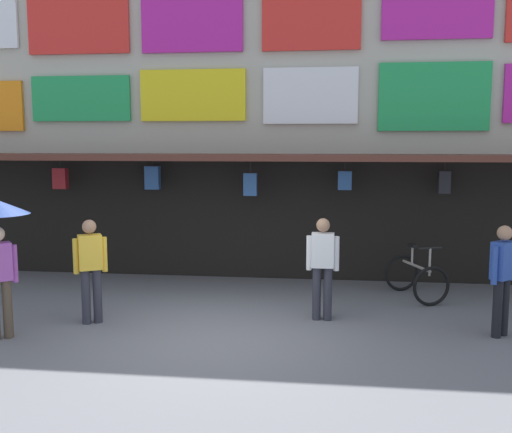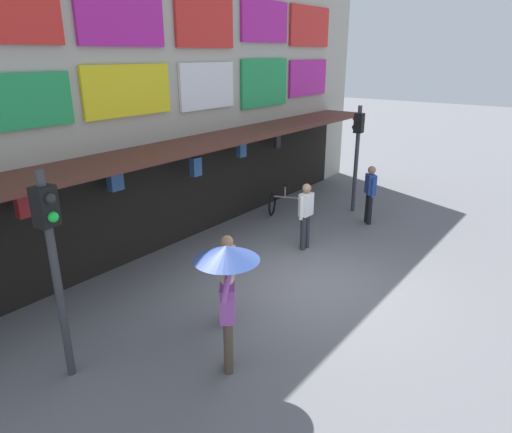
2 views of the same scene
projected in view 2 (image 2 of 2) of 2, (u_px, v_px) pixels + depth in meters
The scene contains 9 objects.
ground_plane at pixel (311, 284), 9.70m from camera, with size 80.00×80.00×0.00m, color slate.
shopfront at pixel (153, 82), 10.96m from camera, with size 18.00×2.60×8.00m.
traffic_light_near at pixel (52, 245), 6.28m from camera, with size 0.31×0.34×3.20m.
traffic_light_far at pixel (357, 142), 13.54m from camera, with size 0.30×0.34×3.20m.
bicycle_parked at pixel (290, 205), 13.54m from camera, with size 1.08×1.34×1.05m.
pedestrian_in_red at pixel (306, 213), 11.18m from camera, with size 0.53×0.23×1.68m.
pedestrian_in_black at pixel (228, 274), 8.07m from camera, with size 0.47×0.37×1.68m.
pedestrian_in_yellow at pixel (370, 191), 12.89m from camera, with size 0.41×0.41×1.68m.
pedestrian_with_umbrella at pixel (227, 274), 6.56m from camera, with size 0.96×0.96×2.08m.
Camera 2 is at (-7.60, -4.29, 4.63)m, focal length 32.08 mm.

